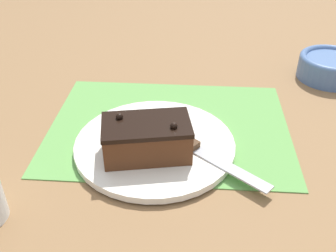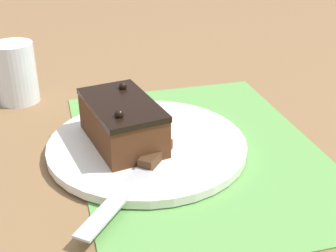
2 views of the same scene
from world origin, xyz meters
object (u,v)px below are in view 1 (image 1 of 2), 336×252
chocolate_cake (147,138)px  small_bowl (331,66)px  serving_knife (198,149)px  cake_plate (155,144)px

chocolate_cake → small_bowl: bearing=40.9°
serving_knife → small_bowl: bearing=176.2°
serving_knife → small_bowl: 0.45m
cake_plate → serving_knife: 0.08m
cake_plate → small_bowl: 0.49m
serving_knife → chocolate_cake: bearing=-43.0°
cake_plate → chocolate_cake: size_ratio=1.79×
cake_plate → chocolate_cake: 0.05m
chocolate_cake → small_bowl: 0.52m
chocolate_cake → serving_knife: chocolate_cake is taller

